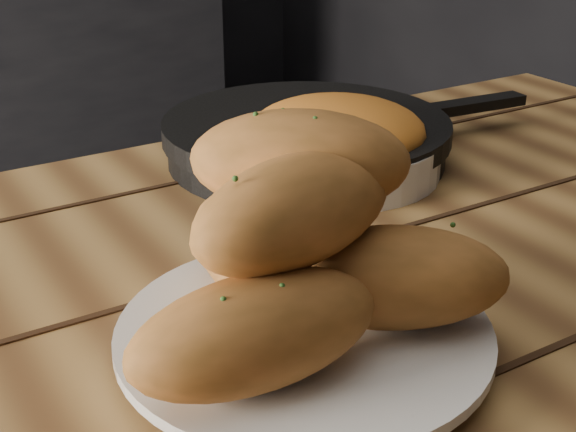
% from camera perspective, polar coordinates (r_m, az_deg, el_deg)
% --- Properties ---
extents(plate, '(0.25, 0.25, 0.02)m').
position_cam_1_polar(plate, '(0.54, 1.13, -8.59)').
color(plate, silver).
rests_on(plate, table).
extents(bread_rolls, '(0.27, 0.23, 0.14)m').
position_cam_1_polar(bread_rolls, '(0.51, 0.85, -2.17)').
color(bread_rolls, '#B76D32').
rests_on(bread_rolls, plate).
extents(skillet, '(0.44, 0.31, 0.05)m').
position_cam_1_polar(skillet, '(0.86, 1.42, 5.55)').
color(skillet, black).
rests_on(skillet, table).
extents(bowl, '(0.21, 0.21, 0.08)m').
position_cam_1_polar(bowl, '(0.82, 3.49, 5.29)').
color(bowl, white).
rests_on(bowl, table).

